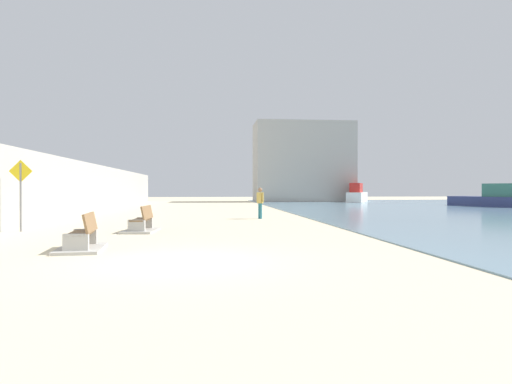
{
  "coord_description": "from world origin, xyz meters",
  "views": [
    {
      "loc": [
        0.64,
        -10.25,
        1.62
      ],
      "look_at": [
        3.52,
        17.56,
        1.41
      ],
      "focal_mm": 32.28,
      "sensor_mm": 36.0,
      "label": 1
    }
  ],
  "objects_px": {
    "person_walking": "(260,201)",
    "boat_far_right": "(497,198)",
    "bench_near": "(82,241)",
    "bench_far": "(142,225)",
    "pedestrian_sign": "(21,187)",
    "boat_distant": "(357,195)"
  },
  "relations": [
    {
      "from": "bench_near",
      "to": "bench_far",
      "type": "height_order",
      "value": "same"
    },
    {
      "from": "bench_far",
      "to": "pedestrian_sign",
      "type": "distance_m",
      "value": 4.77
    },
    {
      "from": "bench_far",
      "to": "boat_far_right",
      "type": "relative_size",
      "value": 0.26
    },
    {
      "from": "bench_near",
      "to": "bench_far",
      "type": "relative_size",
      "value": 1.01
    },
    {
      "from": "boat_distant",
      "to": "pedestrian_sign",
      "type": "relative_size",
      "value": 2.73
    },
    {
      "from": "person_walking",
      "to": "boat_far_right",
      "type": "relative_size",
      "value": 0.2
    },
    {
      "from": "bench_near",
      "to": "boat_far_right",
      "type": "xyz_separation_m",
      "value": [
        28.37,
        25.19,
        0.53
      ]
    },
    {
      "from": "bench_near",
      "to": "boat_far_right",
      "type": "relative_size",
      "value": 0.27
    },
    {
      "from": "bench_near",
      "to": "person_walking",
      "type": "distance_m",
      "value": 13.41
    },
    {
      "from": "bench_near",
      "to": "boat_distant",
      "type": "height_order",
      "value": "boat_distant"
    },
    {
      "from": "boat_far_right",
      "to": "pedestrian_sign",
      "type": "height_order",
      "value": "pedestrian_sign"
    },
    {
      "from": "person_walking",
      "to": "boat_far_right",
      "type": "xyz_separation_m",
      "value": [
        22.3,
        13.26,
        -0.2
      ]
    },
    {
      "from": "boat_far_right",
      "to": "pedestrian_sign",
      "type": "distance_m",
      "value": 37.6
    },
    {
      "from": "bench_far",
      "to": "person_walking",
      "type": "bearing_deg",
      "value": 52.43
    },
    {
      "from": "bench_far",
      "to": "pedestrian_sign",
      "type": "height_order",
      "value": "pedestrian_sign"
    },
    {
      "from": "pedestrian_sign",
      "to": "bench_near",
      "type": "bearing_deg",
      "value": -56.43
    },
    {
      "from": "bench_near",
      "to": "boat_distant",
      "type": "relative_size",
      "value": 0.3
    },
    {
      "from": "bench_near",
      "to": "boat_distant",
      "type": "distance_m",
      "value": 45.16
    },
    {
      "from": "bench_near",
      "to": "pedestrian_sign",
      "type": "xyz_separation_m",
      "value": [
        -3.71,
        5.59,
        1.44
      ]
    },
    {
      "from": "boat_distant",
      "to": "boat_far_right",
      "type": "distance_m",
      "value": 16.75
    },
    {
      "from": "bench_near",
      "to": "boat_distant",
      "type": "bearing_deg",
      "value": 62.65
    },
    {
      "from": "person_walking",
      "to": "boat_distant",
      "type": "distance_m",
      "value": 31.77
    }
  ]
}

